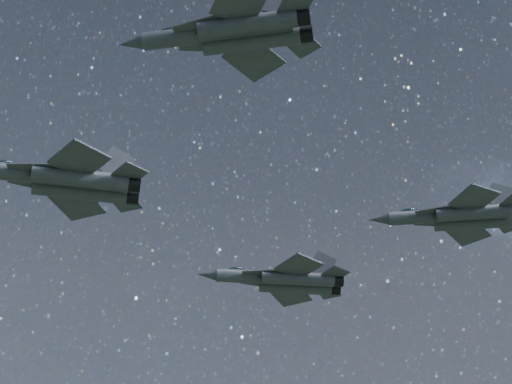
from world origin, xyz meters
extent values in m
cylinder|color=#2D3138|center=(-21.11, 5.35, 155.27)|extent=(8.02, 1.72, 1.69)
ellipsoid|color=#1A262E|center=(-22.41, 5.35, 156.09)|extent=(2.58, 1.15, 0.83)
cube|color=#2D3138|center=(-15.48, 5.37, 155.22)|extent=(8.88, 1.65, 1.41)
cylinder|color=#2D3138|center=(-15.04, 4.29, 154.73)|extent=(9.10, 1.72, 1.69)
cylinder|color=#2D3138|center=(-15.05, 6.46, 154.73)|extent=(9.10, 1.72, 1.69)
cylinder|color=black|center=(-10.06, 4.31, 154.73)|extent=(1.41, 1.56, 1.56)
cylinder|color=black|center=(-10.07, 6.47, 154.73)|extent=(1.41, 1.56, 1.56)
cube|color=#2D3138|center=(-19.16, 3.90, 155.14)|extent=(5.75, 2.23, 0.13)
cube|color=#2D3138|center=(-19.17, 6.82, 155.14)|extent=(5.75, 2.26, 0.13)
cube|color=#2D3138|center=(-15.25, 1.69, 154.95)|extent=(5.96, 6.13, 0.22)
cube|color=#2D3138|center=(-15.27, 9.06, 154.95)|extent=(5.95, 6.13, 0.22)
cube|color=#2D3138|center=(-10.49, 2.90, 154.95)|extent=(3.51, 3.59, 0.16)
cube|color=#2D3138|center=(-10.51, 7.88, 154.95)|extent=(3.51, 3.59, 0.16)
cube|color=#2D3138|center=(-11.90, 4.03, 156.79)|extent=(3.76, 0.48, 3.85)
cube|color=#2D3138|center=(-11.91, 6.74, 156.79)|extent=(3.76, 0.49, 3.85)
cylinder|color=#2D3138|center=(2.79, 12.51, 150.52)|extent=(6.73, 1.98, 1.40)
cone|color=#2D3138|center=(-1.49, 12.89, 150.52)|extent=(2.25, 1.44, 1.25)
ellipsoid|color=#1A262E|center=(1.72, 12.61, 151.19)|extent=(2.21, 1.13, 0.69)
cube|color=#2D3138|center=(7.43, 12.10, 150.48)|extent=(7.44, 1.99, 1.16)
cylinder|color=#2D3138|center=(7.71, 11.17, 150.07)|extent=(7.62, 2.06, 1.40)
cylinder|color=#2D3138|center=(7.87, 12.96, 150.07)|extent=(7.62, 2.06, 1.40)
cylinder|color=black|center=(11.81, 10.81, 150.07)|extent=(1.27, 1.39, 1.29)
cylinder|color=black|center=(11.97, 12.59, 150.07)|extent=(1.27, 1.39, 1.29)
cube|color=#2D3138|center=(4.29, 11.16, 150.41)|extent=(4.75, 2.24, 0.11)
cube|color=#2D3138|center=(4.51, 13.57, 150.41)|extent=(4.73, 1.46, 0.11)
cube|color=#2D3138|center=(7.34, 9.05, 150.25)|extent=(4.78, 4.98, 0.18)
cube|color=#2D3138|center=(7.88, 15.11, 150.25)|extent=(5.04, 5.13, 0.18)
cube|color=#2D3138|center=(11.35, 9.68, 150.25)|extent=(2.81, 2.90, 0.13)
cube|color=#2D3138|center=(11.72, 13.78, 150.25)|extent=(2.97, 3.02, 0.13)
cube|color=#2D3138|center=(10.28, 10.72, 151.78)|extent=(3.09, 0.67, 3.19)
cube|color=#2D3138|center=(10.48, 12.95, 151.78)|extent=(3.12, 0.47, 3.19)
cylinder|color=#2D3138|center=(-7.64, -17.80, 152.90)|extent=(6.54, 3.54, 1.36)
cone|color=#2D3138|center=(-11.57, -16.33, 152.90)|extent=(2.39, 1.88, 1.22)
ellipsoid|color=#1A262E|center=(-8.63, -17.44, 153.55)|extent=(2.27, 1.59, 0.67)
cube|color=#2D3138|center=(-3.39, -19.40, 152.85)|extent=(7.17, 3.74, 1.14)
cylinder|color=#2D3138|center=(-3.36, -20.34, 152.46)|extent=(7.36, 3.85, 1.36)
cylinder|color=#2D3138|center=(-2.75, -18.70, 152.46)|extent=(7.36, 3.85, 1.36)
cylinder|color=black|center=(0.40, -21.75, 152.46)|extent=(1.51, 1.58, 1.26)
cylinder|color=black|center=(1.02, -20.11, 152.46)|extent=(1.51, 1.58, 1.26)
cube|color=#2D3138|center=(-6.58, -19.46, 152.79)|extent=(4.38, 3.20, 0.10)
cube|color=#2D3138|center=(-5.76, -17.25, 152.79)|extent=(4.64, 1.70, 0.10)
cube|color=#2D3138|center=(-4.26, -22.24, 152.64)|extent=(4.00, 4.35, 0.17)
cube|color=#2D3138|center=(-2.18, -16.67, 152.64)|extent=(5.00, 4.92, 0.17)
cube|color=#2D3138|center=(-0.32, -22.69, 152.64)|extent=(2.34, 2.49, 0.13)
cube|color=#2D3138|center=(1.09, -18.92, 152.64)|extent=(2.97, 2.94, 0.13)
cube|color=#2D3138|center=(-1.07, -21.43, 154.12)|extent=(2.81, 1.42, 3.11)
cube|color=#2D3138|center=(-0.30, -19.38, 154.12)|extent=(2.97, 0.96, 3.11)
cylinder|color=#2D3138|center=(19.50, 4.99, 155.14)|extent=(6.91, 3.36, 1.43)
cone|color=#2D3138|center=(15.29, 6.28, 155.14)|extent=(2.48, 1.87, 1.28)
ellipsoid|color=#1A262E|center=(18.45, 5.31, 155.83)|extent=(2.37, 1.56, 0.71)
cube|color=#2D3138|center=(24.07, 3.59, 155.10)|extent=(7.60, 3.52, 1.19)
cylinder|color=#2D3138|center=(24.15, 2.61, 154.68)|extent=(7.79, 3.63, 1.43)
cylinder|color=#2D3138|center=(24.69, 4.36, 154.68)|extent=(7.79, 3.63, 1.43)
cube|color=#2D3138|center=(20.72, 3.32, 155.03)|extent=(4.69, 3.14, 0.11)
cube|color=#2D3138|center=(21.45, 5.69, 155.03)|extent=(4.85, 1.51, 0.11)
cube|color=#2D3138|center=(23.33, 0.55, 154.87)|extent=(4.39, 4.71, 0.18)
cube|color=#2D3138|center=(25.16, 6.52, 154.87)|extent=(5.27, 5.22, 0.18)
cube|color=#2D3138|center=(28.72, 4.37, 154.87)|extent=(3.12, 3.11, 0.14)
cube|color=#2D3138|center=(26.63, 1.61, 156.43)|extent=(3.02, 1.32, 3.27)
cube|color=#2D3138|center=(27.30, 3.80, 156.43)|extent=(3.15, 0.83, 3.27)
camera|label=1|loc=(-11.01, -63.21, 106.21)|focal=60.00mm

